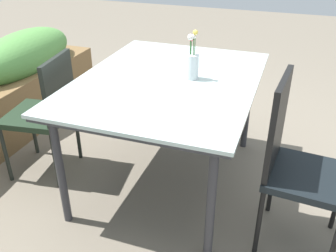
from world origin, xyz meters
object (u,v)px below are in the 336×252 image
chair_near_left (294,158)px  flower_vase (192,62)px  chair_far_side (46,109)px  dining_table (168,87)px

chair_near_left → flower_vase: flower_vase is taller
chair_far_side → flower_vase: size_ratio=2.85×
chair_far_side → chair_near_left: bearing=-102.5°
dining_table → chair_near_left: size_ratio=1.46×
chair_far_side → chair_near_left: 1.65m
chair_far_side → flower_vase: (0.23, -0.97, 0.37)m
dining_table → chair_far_side: 0.87m
dining_table → chair_near_left: bearing=-111.2°
dining_table → flower_vase: bearing=-70.4°
chair_near_left → flower_vase: (0.37, 0.67, 0.33)m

